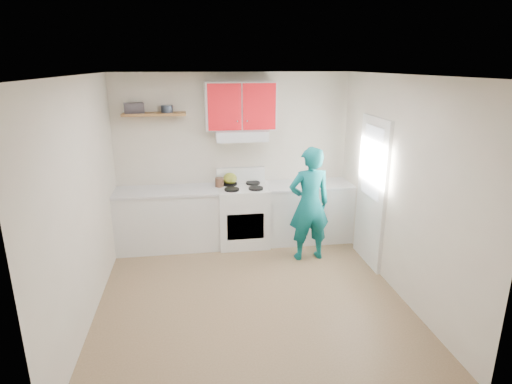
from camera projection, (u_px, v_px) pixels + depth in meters
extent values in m
plane|color=brown|center=(251.00, 295.00, 5.14)|extent=(3.80, 3.80, 0.00)
cube|color=white|center=(250.00, 75.00, 4.37)|extent=(3.60, 3.80, 0.04)
cube|color=beige|center=(234.00, 158.00, 6.55)|extent=(3.60, 0.04, 2.60)
cube|color=beige|center=(287.00, 273.00, 2.96)|extent=(3.60, 0.04, 2.60)
cube|color=beige|center=(84.00, 201.00, 4.50)|extent=(0.04, 3.80, 2.60)
cube|color=beige|center=(399.00, 187.00, 5.01)|extent=(0.04, 3.80, 2.60)
cube|color=white|center=(371.00, 192.00, 5.75)|extent=(0.05, 0.85, 2.05)
cube|color=white|center=(372.00, 162.00, 5.62)|extent=(0.01, 0.55, 0.95)
cube|color=silver|center=(168.00, 219.00, 6.37)|extent=(1.52, 0.60, 0.90)
cube|color=silver|center=(308.00, 212.00, 6.68)|extent=(1.32, 0.60, 0.90)
cube|color=white|center=(243.00, 216.00, 6.51)|extent=(0.76, 0.65, 0.92)
cube|color=silver|center=(241.00, 135.00, 6.24)|extent=(0.76, 0.44, 0.15)
cube|color=red|center=(241.00, 106.00, 6.17)|extent=(1.02, 0.33, 0.70)
cube|color=brown|center=(154.00, 114.00, 6.04)|extent=(0.90, 0.30, 0.04)
cube|color=#3B3439|center=(134.00, 108.00, 5.99)|extent=(0.30, 0.24, 0.14)
cylinder|color=#333D4C|center=(167.00, 109.00, 6.06)|extent=(0.22, 0.22, 0.10)
ellipsoid|color=olive|center=(230.00, 179.00, 6.48)|extent=(0.24, 0.24, 0.19)
cylinder|color=#513423|center=(219.00, 183.00, 6.38)|extent=(0.17, 0.17, 0.16)
cube|color=olive|center=(295.00, 185.00, 6.51)|extent=(0.28, 0.21, 0.02)
cube|color=red|center=(330.00, 185.00, 6.54)|extent=(0.31, 0.26, 0.01)
imported|color=#0B6366|center=(309.00, 204.00, 5.90)|extent=(0.63, 0.44, 1.64)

